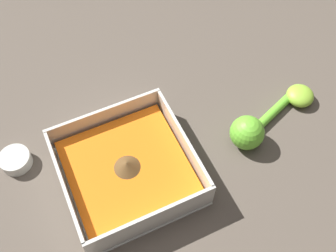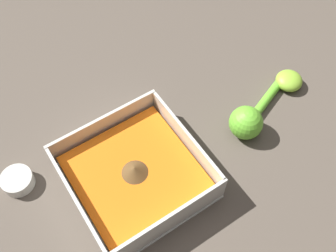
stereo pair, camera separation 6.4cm
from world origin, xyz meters
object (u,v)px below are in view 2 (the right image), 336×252
(square_dish, at_px, (135,175))
(lemon_half, at_px, (289,81))
(spice_bowl, at_px, (18,181))
(lemon_squeezer, at_px, (249,119))

(square_dish, distance_m, lemon_half, 0.40)
(spice_bowl, xyz_separation_m, lemon_half, (-0.59, 0.11, 0.00))
(lemon_half, bearing_deg, lemon_squeezer, 13.79)
(square_dish, height_order, spice_bowl, square_dish)
(lemon_squeezer, bearing_deg, lemon_half, 173.99)
(spice_bowl, relative_size, lemon_squeezer, 0.32)
(lemon_half, bearing_deg, spice_bowl, -10.08)
(lemon_squeezer, xyz_separation_m, lemon_half, (-0.15, -0.04, -0.02))
(square_dish, bearing_deg, spice_bowl, -31.77)
(square_dish, distance_m, lemon_squeezer, 0.26)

